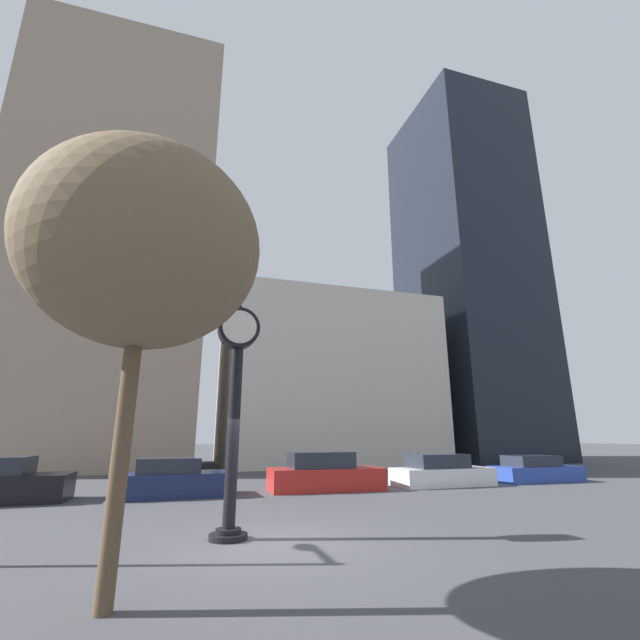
% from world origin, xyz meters
% --- Properties ---
extents(ground_plane, '(200.00, 200.00, 0.00)m').
position_xyz_m(ground_plane, '(0.00, 0.00, 0.00)').
color(ground_plane, '#424247').
extents(building_tall_tower, '(13.24, 12.00, 31.43)m').
position_xyz_m(building_tall_tower, '(-7.72, 24.00, 15.72)').
color(building_tall_tower, gray).
rests_on(building_tall_tower, ground_plane).
extents(building_storefront_row, '(15.93, 12.00, 12.58)m').
position_xyz_m(building_storefront_row, '(8.77, 24.00, 6.29)').
color(building_storefront_row, beige).
rests_on(building_storefront_row, ground_plane).
extents(building_glass_modern, '(9.45, 12.00, 35.21)m').
position_xyz_m(building_glass_modern, '(23.48, 24.00, 17.60)').
color(building_glass_modern, black).
rests_on(building_glass_modern, ground_plane).
extents(street_clock, '(0.97, 0.82, 5.22)m').
position_xyz_m(street_clock, '(-0.77, 0.67, 3.17)').
color(street_clock, black).
rests_on(street_clock, ground_plane).
extents(car_navy, '(4.00, 2.03, 1.34)m').
position_xyz_m(car_navy, '(-2.09, 7.90, 0.57)').
color(car_navy, '#19234C').
rests_on(car_navy, ground_plane).
extents(car_red, '(4.60, 2.02, 1.49)m').
position_xyz_m(car_red, '(3.74, 7.99, 0.62)').
color(car_red, red).
rests_on(car_red, ground_plane).
extents(car_white, '(4.46, 1.97, 1.33)m').
position_xyz_m(car_white, '(9.13, 7.98, 0.56)').
color(car_white, silver).
rests_on(car_white, ground_plane).
extents(car_blue, '(4.19, 1.78, 1.19)m').
position_xyz_m(car_blue, '(14.34, 8.11, 0.50)').
color(car_blue, '#28429E').
rests_on(car_blue, ground_plane).
extents(bare_tree, '(3.51, 3.51, 6.53)m').
position_xyz_m(bare_tree, '(-2.64, -2.83, 4.93)').
color(bare_tree, brown).
rests_on(bare_tree, ground_plane).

